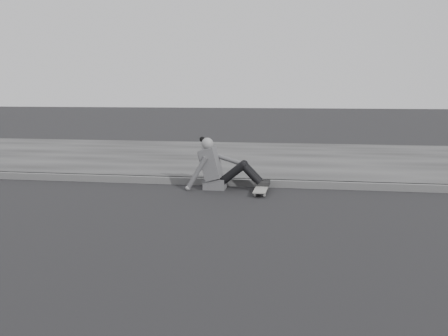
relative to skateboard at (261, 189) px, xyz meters
name	(u,v)px	position (x,y,z in m)	size (l,w,h in m)	color
ground	(245,226)	(-0.02, -2.00, -0.07)	(80.00, 80.00, 0.00)	black
curb	(263,183)	(-0.02, 0.58, -0.01)	(24.00, 0.16, 0.12)	#535353
sidewalk	(274,159)	(-0.02, 3.60, -0.01)	(24.00, 6.00, 0.12)	#383838
skateboard	(261,189)	(0.00, 0.00, 0.00)	(0.20, 0.78, 0.09)	#9C9C97
seated_woman	(219,168)	(-0.73, 0.25, 0.29)	(1.38, 0.46, 0.88)	#4C4C4F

